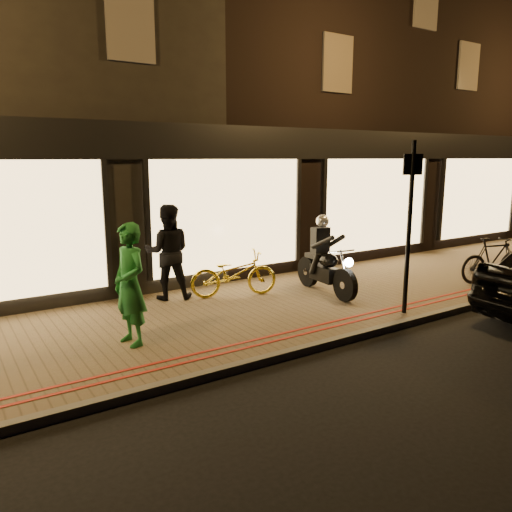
{
  "coord_description": "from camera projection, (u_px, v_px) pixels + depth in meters",
  "views": [
    {
      "loc": [
        -5.36,
        -5.35,
        2.84
      ],
      "look_at": [
        -0.57,
        1.99,
        1.1
      ],
      "focal_mm": 35.0,
      "sensor_mm": 36.0,
      "label": 1
    }
  ],
  "objects": [
    {
      "name": "bicycle_gold",
      "position": [
        234.0,
        274.0,
        9.86
      ],
      "size": [
        1.83,
        1.09,
        0.91
      ],
      "primitive_type": "imported",
      "rotation": [
        0.0,
        0.0,
        1.27
      ],
      "color": "yellow",
      "rests_on": "sidewalk"
    },
    {
      "name": "sidewalk",
      "position": [
        281.0,
        306.0,
        9.45
      ],
      "size": [
        50.0,
        4.0,
        0.12
      ],
      "primitive_type": "cube",
      "color": "brown",
      "rests_on": "ground"
    },
    {
      "name": "person_dark",
      "position": [
        168.0,
        252.0,
        9.61
      ],
      "size": [
        1.1,
        1.0,
        1.84
      ],
      "primitive_type": "imported",
      "rotation": [
        0.0,
        0.0,
        2.74
      ],
      "color": "black",
      "rests_on": "sidewalk"
    },
    {
      "name": "bicycle_dark",
      "position": [
        493.0,
        260.0,
        10.95
      ],
      "size": [
        1.75,
        0.87,
        1.01
      ],
      "primitive_type": "imported",
      "rotation": [
        0.0,
        0.0,
        1.33
      ],
      "color": "black",
      "rests_on": "sidewalk"
    },
    {
      "name": "building_row",
      "position": [
        140.0,
        108.0,
        14.38
      ],
      "size": [
        48.0,
        10.11,
        8.5
      ],
      "color": "black",
      "rests_on": "ground"
    },
    {
      "name": "motorcycle",
      "position": [
        325.0,
        263.0,
        10.07
      ],
      "size": [
        0.62,
        1.94,
        1.59
      ],
      "rotation": [
        0.0,
        0.0,
        -0.1
      ],
      "color": "black",
      "rests_on": "sidewalk"
    },
    {
      "name": "person_green",
      "position": [
        130.0,
        285.0,
        7.23
      ],
      "size": [
        0.55,
        0.73,
        1.81
      ],
      "primitive_type": "imported",
      "rotation": [
        0.0,
        0.0,
        -1.38
      ],
      "color": "#1D702D",
      "rests_on": "sidewalk"
    },
    {
      "name": "red_kerb_lines",
      "position": [
        332.0,
        324.0,
        8.25
      ],
      "size": [
        50.0,
        0.26,
        0.01
      ],
      "color": "maroon",
      "rests_on": "sidewalk"
    },
    {
      "name": "sign_post",
      "position": [
        410.0,
        219.0,
        8.56
      ],
      "size": [
        0.34,
        0.15,
        3.0
      ],
      "rotation": [
        0.0,
        0.0,
        -0.36
      ],
      "color": "black",
      "rests_on": "sidewalk"
    },
    {
      "name": "ground",
      "position": [
        356.0,
        341.0,
        7.82
      ],
      "size": [
        90.0,
        90.0,
        0.0
      ],
      "primitive_type": "plane",
      "color": "black",
      "rests_on": "ground"
    },
    {
      "name": "kerb_stone",
      "position": [
        354.0,
        337.0,
        7.85
      ],
      "size": [
        50.0,
        0.14,
        0.12
      ],
      "primitive_type": "cube",
      "color": "#59544C",
      "rests_on": "ground"
    }
  ]
}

